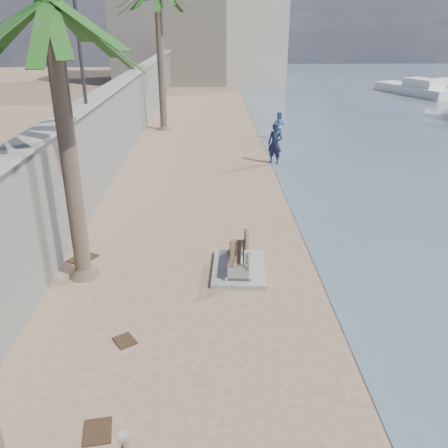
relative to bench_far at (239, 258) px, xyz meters
name	(u,v)px	position (x,y,z in m)	size (l,w,h in m)	color
seawall	(126,116)	(-5.08, 13.38, 1.38)	(0.45, 70.00, 3.50)	gray
wall_cap	(123,79)	(-5.08, 13.38, 3.18)	(0.80, 70.00, 0.12)	gray
end_building	(199,14)	(-1.88, 45.38, 6.63)	(18.00, 12.00, 14.00)	#B7AA93
bench_far	(239,258)	(0.00, 0.00, 0.00)	(1.51, 2.12, 0.85)	gray
palm_mid	(49,5)	(-4.09, -0.19, 6.14)	(5.00, 5.00, 7.50)	brown
streetlight	(75,6)	(-4.98, 5.38, 6.27)	(0.28, 0.28, 5.12)	#2D2D33
person_a	(275,141)	(2.27, 10.46, 0.71)	(0.78, 0.53, 2.17)	#131834
person_b	(279,124)	(3.12, 15.52, 0.50)	(0.84, 0.65, 1.75)	#5281AA
yacht_far	(414,91)	(18.12, 33.37, -0.02)	(8.56, 2.40, 1.50)	silver
debris_b	(98,431)	(-2.60, -5.44, -0.36)	(0.56, 0.44, 0.03)	#382616
debris_c	(83,258)	(-4.38, 0.78, -0.36)	(0.75, 0.60, 0.03)	#382616
debris_d	(125,341)	(-2.56, -3.04, -0.36)	(0.48, 0.38, 0.03)	#382616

